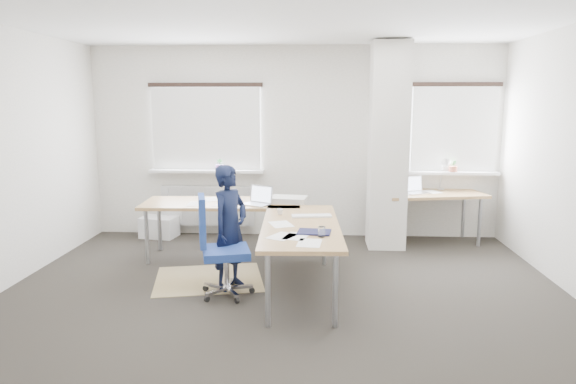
# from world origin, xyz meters

# --- Properties ---
(ground) EXTENTS (6.00, 6.00, 0.00)m
(ground) POSITION_xyz_m (0.00, 0.00, 0.00)
(ground) COLOR black
(ground) RESTS_ON ground
(room_shell) EXTENTS (6.04, 5.04, 2.82)m
(room_shell) POSITION_xyz_m (0.18, 0.45, 1.75)
(room_shell) COLOR beige
(room_shell) RESTS_ON ground
(floor_mat) EXTENTS (1.37, 1.23, 0.01)m
(floor_mat) POSITION_xyz_m (-0.88, 0.44, 0.00)
(floor_mat) COLOR #9B8554
(floor_mat) RESTS_ON ground
(white_crate) EXTENTS (0.56, 0.44, 0.30)m
(white_crate) POSITION_xyz_m (-2.01, 2.25, 0.15)
(white_crate) COLOR white
(white_crate) RESTS_ON ground
(desk_main) EXTENTS (2.50, 2.61, 0.96)m
(desk_main) POSITION_xyz_m (-0.31, 0.73, 0.69)
(desk_main) COLOR brown
(desk_main) RESTS_ON ground
(desk_side) EXTENTS (1.50, 0.93, 1.22)m
(desk_side) POSITION_xyz_m (1.97, 2.15, 0.69)
(desk_side) COLOR brown
(desk_side) RESTS_ON ground
(task_chair) EXTENTS (0.59, 0.58, 1.06)m
(task_chair) POSITION_xyz_m (-0.63, -0.05, 0.30)
(task_chair) COLOR navy
(task_chair) RESTS_ON ground
(person) EXTENTS (0.52, 0.58, 1.34)m
(person) POSITION_xyz_m (-0.59, 0.20, 0.67)
(person) COLOR black
(person) RESTS_ON ground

